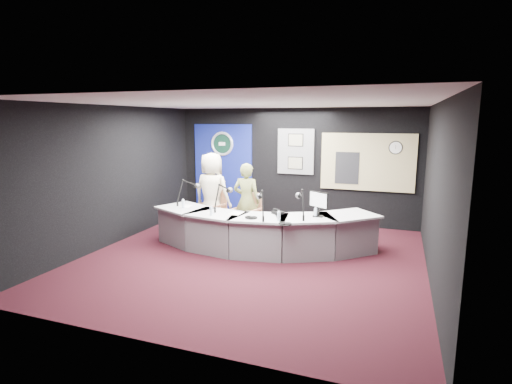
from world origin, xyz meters
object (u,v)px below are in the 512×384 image
(broadcast_desk, at_px, (259,231))
(person_woman, at_px, (247,201))
(armchair_left, at_px, (212,210))
(armchair_right, at_px, (247,214))
(person_man, at_px, (212,193))

(broadcast_desk, xyz_separation_m, person_woman, (-0.52, 0.69, 0.44))
(person_woman, bearing_deg, armchair_left, -12.47)
(broadcast_desk, distance_m, armchair_left, 1.69)
(broadcast_desk, distance_m, person_woman, 0.96)
(armchair_right, relative_size, person_woman, 0.64)
(armchair_right, xyz_separation_m, person_woman, (0.00, 0.00, 0.29))
(armchair_left, relative_size, person_man, 0.55)
(broadcast_desk, relative_size, person_woman, 2.78)
(armchair_left, height_order, person_man, person_man)
(armchair_right, height_order, person_woman, person_woman)
(person_woman, bearing_deg, broadcast_desk, 127.05)
(person_man, height_order, person_woman, person_man)
(armchair_right, bearing_deg, person_woman, 0.00)
(broadcast_desk, relative_size, armchair_right, 4.34)
(broadcast_desk, xyz_separation_m, armchair_left, (-1.43, 0.89, 0.12))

